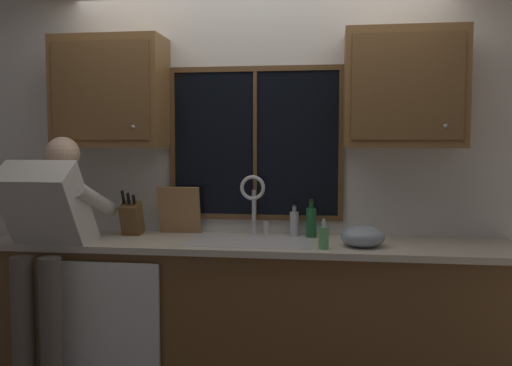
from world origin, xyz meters
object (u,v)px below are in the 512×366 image
mixing_bowl (363,236)px  bottle_tall_clear (311,222)px  person_standing (47,238)px  soap_dispenser (324,237)px  bottle_green_glass (294,223)px  cutting_board (179,210)px  knife_block (132,219)px

mixing_bowl → bottle_tall_clear: bottle_tall_clear is taller
person_standing → soap_dispenser: size_ratio=8.82×
bottle_green_glass → person_standing: bearing=-159.8°
cutting_board → mixing_bowl: (1.20, -0.30, -0.10)m
knife_block → person_standing: bearing=-129.9°
mixing_bowl → soap_dispenser: size_ratio=1.46×
mixing_bowl → knife_block: bearing=172.5°
bottle_tall_clear → knife_block: bearing=-176.6°
person_standing → knife_block: size_ratio=4.88×
soap_dispenser → mixing_bowl: bearing=26.4°
cutting_board → knife_block: bearing=-161.1°
person_standing → knife_block: bearing=50.1°
mixing_bowl → soap_dispenser: (-0.23, -0.11, 0.01)m
mixing_bowl → bottle_tall_clear: 0.41m
bottle_tall_clear → bottle_green_glass: bearing=169.2°
knife_block → mixing_bowl: knife_block is taller
person_standing → cutting_board: bearing=39.1°
cutting_board → soap_dispenser: size_ratio=1.81×
cutting_board → person_standing: bearing=-140.9°
knife_block → bottle_tall_clear: bearing=3.4°
cutting_board → mixing_bowl: cutting_board is taller
mixing_bowl → bottle_green_glass: (-0.42, 0.29, 0.03)m
knife_block → bottle_green_glass: bearing=4.9°
soap_dispenser → cutting_board: bearing=157.1°
cutting_board → bottle_tall_clear: size_ratio=1.29×
cutting_board → bottle_green_glass: 0.78m
soap_dispenser → bottle_green_glass: bottle_green_glass is taller
knife_block → bottle_green_glass: size_ratio=1.51×
knife_block → cutting_board: 0.32m
person_standing → soap_dispenser: person_standing is taller
soap_dispenser → bottle_tall_clear: bearing=102.6°
knife_block → soap_dispenser: size_ratio=1.81×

